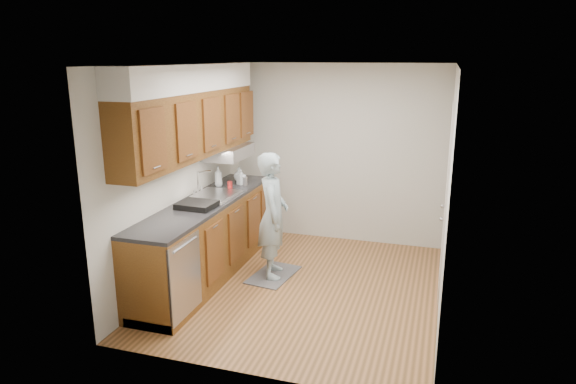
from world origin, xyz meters
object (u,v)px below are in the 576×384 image
object	(u,v)px
soap_bottle_a	(218,176)
soap_bottle_c	(239,174)
soap_bottle_b	(241,177)
dish_rack	(197,205)
person	(273,207)
steel_can	(245,181)
soda_can	(230,186)

from	to	relation	value
soap_bottle_a	soap_bottle_c	size ratio (longest dim) A/B	1.40
soap_bottle_b	dish_rack	bearing A→B (deg)	-93.31
person	steel_can	xyz separation A→B (m)	(-0.60, 0.62, 0.13)
soap_bottle_b	dish_rack	size ratio (longest dim) A/B	0.50
soda_can	steel_can	distance (m)	0.29
person	soap_bottle_b	distance (m)	0.94
soap_bottle_a	person	bearing A→B (deg)	-27.85
soap_bottle_a	soda_can	size ratio (longest dim) A/B	2.41
soap_bottle_c	dish_rack	world-z (taller)	soap_bottle_c
soap_bottle_a	soap_bottle_c	world-z (taller)	soap_bottle_a
soda_can	dish_rack	world-z (taller)	soda_can
soda_can	dish_rack	xyz separation A→B (m)	(-0.03, -0.85, -0.02)
soap_bottle_a	steel_can	bearing A→B (deg)	22.75
soap_bottle_c	soda_can	xyz separation A→B (m)	(0.08, -0.48, -0.04)
soap_bottle_b	soda_can	world-z (taller)	soap_bottle_b
soda_can	soap_bottle_b	bearing A→B (deg)	83.91
person	soap_bottle_c	size ratio (longest dim) A/B	9.05
soap_bottle_c	soap_bottle_a	bearing A→B (deg)	-113.42
soda_can	dish_rack	distance (m)	0.85
person	soap_bottle_c	bearing A→B (deg)	26.72
person	soap_bottle_b	world-z (taller)	person
person	soap_bottle_a	world-z (taller)	person
soap_bottle_b	person	bearing A→B (deg)	-44.08
soap_bottle_a	dish_rack	size ratio (longest dim) A/B	0.65
soap_bottle_c	steel_can	bearing A→B (deg)	-50.35
soap_bottle_a	soap_bottle_b	world-z (taller)	soap_bottle_a
soap_bottle_c	soda_can	bearing A→B (deg)	-81.12
soap_bottle_a	soda_can	distance (m)	0.27
soda_can	steel_can	xyz separation A→B (m)	(0.10, 0.27, 0.00)
soap_bottle_c	person	bearing A→B (deg)	-46.99
dish_rack	soda_can	bearing A→B (deg)	89.87
person	soap_bottle_b	bearing A→B (deg)	29.63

